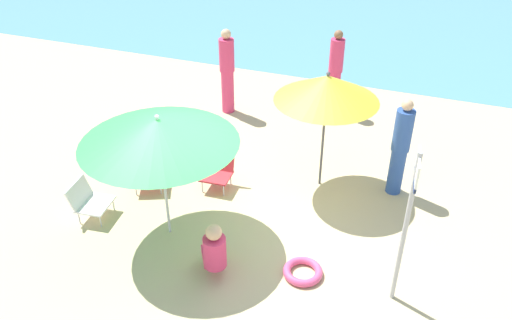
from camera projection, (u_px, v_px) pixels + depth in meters
name	position (u px, v px, depth m)	size (l,w,h in m)	color
ground_plane	(240.00, 228.00, 7.82)	(40.00, 40.00, 0.00)	#CCB789
umbrella_yellow	(327.00, 88.00, 7.87)	(1.64, 1.64, 2.05)	#4C4C51
umbrella_green	(158.00, 131.00, 6.82)	(2.18, 2.18, 1.98)	silver
beach_chair_a	(149.00, 168.00, 8.61)	(0.69, 0.70, 0.60)	red
beach_chair_b	(88.00, 200.00, 7.91)	(0.60, 0.59, 0.59)	white
beach_chair_c	(218.00, 168.00, 8.61)	(0.51, 0.56, 0.65)	red
person_a	(400.00, 147.00, 8.17)	(0.29, 0.29, 1.69)	#2D519E
person_b	(335.00, 71.00, 10.66)	(0.29, 0.29, 1.77)	#DB3866
person_c	(227.00, 71.00, 10.63)	(0.31, 0.31, 1.81)	#DB3866
person_d	(214.00, 250.00, 6.76)	(0.47, 0.54, 0.90)	#DB3866
warning_sign	(409.00, 210.00, 5.91)	(0.07, 0.49, 2.20)	#ADADB2
swim_ring	(303.00, 272.00, 6.97)	(0.54, 0.54, 0.11)	#E54C7F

